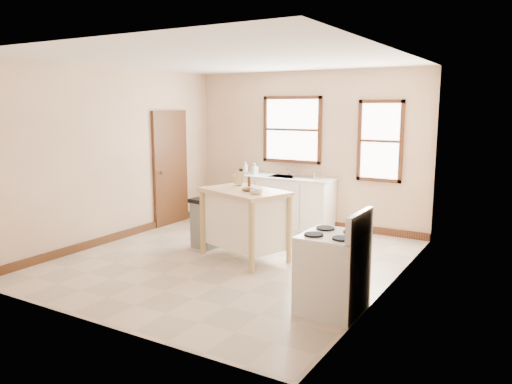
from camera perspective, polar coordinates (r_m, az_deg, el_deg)
floor at (r=7.26m, az=-2.74°, el=-7.68°), size 5.00×5.00×0.00m
ceiling at (r=6.95m, az=-2.94°, el=14.91°), size 5.00×5.00×0.00m
wall_back at (r=9.15m, az=5.86°, el=4.86°), size 4.50×0.04×2.80m
wall_left at (r=8.41m, az=-15.76°, el=4.12°), size 0.04×5.00×2.80m
wall_right at (r=6.04m, az=15.30°, el=2.02°), size 0.04×5.00×2.80m
window_main at (r=9.24m, az=4.14°, el=7.11°), size 1.17×0.06×1.22m
window_side at (r=8.64m, az=14.01°, el=5.66°), size 0.77×0.06×1.37m
door_left at (r=9.36m, az=-9.74°, el=2.73°), size 0.06×0.90×2.10m
baseboard_back at (r=9.33m, az=5.63°, el=-3.37°), size 4.50×0.04×0.12m
baseboard_left at (r=8.62m, az=-15.21°, el=-4.78°), size 0.04×5.00×0.12m
sink_counter at (r=9.14m, az=3.25°, el=-1.06°), size 1.86×0.62×0.92m
faucet at (r=9.21m, az=3.81°, el=2.61°), size 0.03×0.03×0.22m
soap_bottle_a at (r=9.38m, az=-1.22°, el=2.81°), size 0.09×0.09×0.23m
soap_bottle_b at (r=9.34m, az=-0.13°, el=2.69°), size 0.12×0.13×0.21m
dish_rack at (r=8.89m, az=5.89°, el=1.94°), size 0.45×0.35×0.11m
kitchen_island at (r=7.18m, az=-1.30°, el=-3.70°), size 1.42×1.14×1.01m
knife_block at (r=7.46m, az=-1.96°, el=1.53°), size 0.14×0.14×0.20m
pepper_grinder at (r=7.36m, az=-0.79°, el=1.22°), size 0.06×0.06×0.15m
bowl_a at (r=6.96m, az=-1.00°, el=0.26°), size 0.17×0.17×0.04m
bowl_b at (r=6.86m, az=-0.01°, el=0.11°), size 0.15×0.15×0.04m
bowl_c at (r=6.74m, az=0.06°, el=0.01°), size 0.22×0.22×0.05m
trash_bin at (r=7.79m, az=-5.86°, el=-3.56°), size 0.43×0.38×0.77m
gas_stove at (r=5.41m, az=8.76°, el=-7.76°), size 0.69×0.69×1.12m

